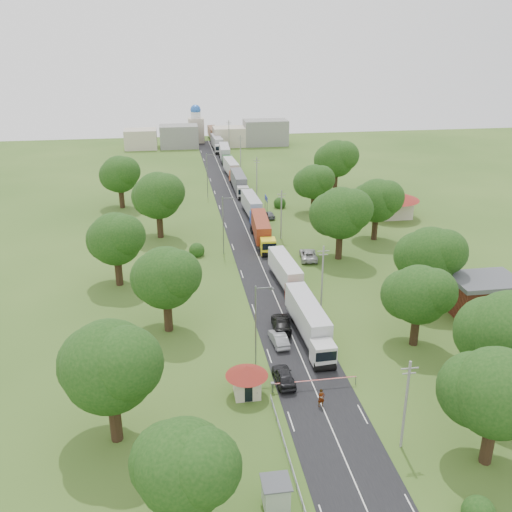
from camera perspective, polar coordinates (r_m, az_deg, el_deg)
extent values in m
plane|color=#33551C|center=(83.22, 1.59, -3.32)|extent=(260.00, 260.00, 0.00)
cube|color=black|center=(101.43, -0.44, 1.41)|extent=(8.00, 200.00, 0.04)
cylinder|color=slate|center=(60.85, 1.67, -13.03)|extent=(0.20, 0.20, 1.10)
cube|color=slate|center=(60.56, 1.67, -12.64)|extent=(0.35, 0.35, 0.25)
cylinder|color=red|center=(61.45, 5.90, -12.26)|extent=(9.00, 0.12, 0.12)
cylinder|color=slate|center=(62.90, 9.94, -12.16)|extent=(0.10, 0.10, 1.00)
cube|color=beige|center=(60.12, -0.92, -12.75)|extent=(2.60, 2.60, 2.40)
cone|color=maroon|center=(59.17, -0.93, -11.40)|extent=(4.40, 4.40, 1.10)
cube|color=black|center=(60.16, 0.34, -12.49)|extent=(0.02, 1.20, 0.90)
cube|color=black|center=(59.17, -0.74, -13.62)|extent=(0.80, 0.02, 1.90)
cube|color=#99A593|center=(48.71, 2.00, -22.70)|extent=(2.00, 2.00, 2.30)
cube|color=#47494F|center=(47.88, 2.02, -21.67)|extent=(2.30, 2.30, 0.12)
cube|color=black|center=(48.76, 3.27, -22.42)|extent=(0.02, 1.00, 0.80)
cylinder|color=slate|center=(114.50, 1.12, 4.86)|extent=(0.12, 0.12, 4.00)
cylinder|color=slate|center=(116.77, 0.91, 5.20)|extent=(0.12, 0.12, 4.00)
cube|color=navy|center=(115.18, 1.02, 5.80)|extent=(0.06, 3.00, 1.00)
cube|color=silver|center=(115.18, 1.02, 5.80)|extent=(0.07, 3.10, 0.06)
cylinder|color=gray|center=(53.39, 14.72, -14.25)|extent=(0.24, 0.24, 9.00)
cube|color=gray|center=(51.29, 15.13, -10.80)|extent=(1.60, 0.10, 0.10)
cube|color=gray|center=(51.56, 15.07, -11.27)|extent=(1.20, 0.10, 0.10)
cylinder|color=gray|center=(76.31, 6.64, -2.17)|extent=(0.24, 0.24, 9.00)
cube|color=gray|center=(74.86, 6.77, 0.49)|extent=(1.60, 0.10, 0.10)
cube|color=gray|center=(75.04, 6.75, 0.13)|extent=(1.20, 0.10, 0.10)
cylinder|color=gray|center=(101.80, 2.54, 4.15)|extent=(0.24, 0.24, 9.00)
cube|color=gray|center=(100.72, 2.58, 6.21)|extent=(1.60, 0.10, 0.10)
cube|color=gray|center=(100.86, 2.57, 5.93)|extent=(1.20, 0.10, 0.10)
cylinder|color=gray|center=(128.35, 0.08, 7.89)|extent=(0.24, 0.24, 9.00)
cube|color=gray|center=(127.49, 0.08, 9.54)|extent=(1.60, 0.10, 0.10)
cube|color=gray|center=(127.60, 0.08, 9.32)|extent=(1.20, 0.10, 0.10)
cylinder|color=gray|center=(155.40, -1.55, 10.33)|extent=(0.24, 0.24, 9.00)
cube|color=gray|center=(154.70, -1.57, 11.71)|extent=(1.60, 0.10, 0.10)
cube|color=gray|center=(154.78, -1.57, 11.52)|extent=(1.20, 0.10, 0.10)
cylinder|color=gray|center=(182.74, -2.72, 12.04)|extent=(0.24, 0.24, 9.00)
cube|color=gray|center=(182.14, -2.74, 13.21)|extent=(1.60, 0.10, 0.10)
cube|color=gray|center=(182.22, -2.74, 13.06)|extent=(1.20, 0.10, 0.10)
cylinder|color=slate|center=(62.54, -0.03, -7.18)|extent=(0.16, 0.16, 10.00)
cube|color=slate|center=(60.54, 0.81, -3.22)|extent=(1.80, 0.10, 0.10)
cube|color=slate|center=(60.73, 1.55, -3.29)|extent=(0.50, 0.22, 0.15)
cylinder|color=slate|center=(94.46, -3.31, 3.03)|extent=(0.16, 0.16, 10.00)
cube|color=slate|center=(93.15, -2.82, 5.80)|extent=(1.80, 0.10, 0.10)
cube|color=slate|center=(93.27, -2.32, 5.74)|extent=(0.50, 0.22, 0.15)
cylinder|color=slate|center=(128.00, -4.91, 8.00)|extent=(0.16, 0.16, 10.00)
cube|color=slate|center=(127.03, -4.57, 10.08)|extent=(1.80, 0.10, 0.10)
cube|color=slate|center=(127.12, -4.20, 10.03)|extent=(0.50, 0.22, 0.15)
cylinder|color=#382616|center=(55.43, 22.19, -16.88)|extent=(1.08, 1.08, 4.20)
sphere|color=#153A0F|center=(52.53, 22.99, -12.46)|extent=(7.70, 7.70, 7.70)
sphere|color=#153A0F|center=(53.25, 21.11, -12.37)|extent=(6.60, 6.60, 6.60)
cylinder|color=#382616|center=(63.64, 23.36, -11.48)|extent=(1.12, 1.12, 4.55)
sphere|color=#153A0F|center=(60.93, 24.13, -7.05)|extent=(8.40, 8.40, 8.40)
sphere|color=#153A0F|center=(61.69, 22.38, -7.04)|extent=(7.20, 7.20, 7.20)
cylinder|color=#382616|center=(70.96, 15.59, -7.14)|extent=(1.04, 1.04, 3.85)
sphere|color=#153A0F|center=(68.89, 15.98, -3.73)|extent=(7.00, 7.00, 7.00)
sphere|color=#153A0F|center=(68.29, 17.33, -3.42)|extent=(5.50, 5.50, 5.50)
sphere|color=#153A0F|center=(69.73, 14.77, -3.74)|extent=(6.00, 6.00, 6.00)
cylinder|color=#382616|center=(81.34, 16.68, -3.28)|extent=(1.08, 1.08, 4.20)
sphere|color=#153A0F|center=(79.39, 17.07, 0.08)|extent=(7.70, 7.70, 7.70)
sphere|color=#153A0F|center=(78.79, 18.37, 0.40)|extent=(6.05, 6.05, 6.05)
sphere|color=#153A0F|center=(80.28, 15.91, 0.02)|extent=(6.60, 6.60, 6.60)
cylinder|color=#382616|center=(94.25, 8.30, 1.03)|extent=(1.12, 1.12, 4.55)
sphere|color=#153A0F|center=(92.44, 8.49, 4.26)|extent=(8.40, 8.40, 8.40)
sphere|color=#153A0F|center=(91.54, 9.64, 4.61)|extent=(6.60, 6.60, 6.60)
sphere|color=#153A0F|center=(93.65, 7.50, 4.16)|extent=(7.20, 7.20, 7.20)
cylinder|color=#382616|center=(104.25, 11.78, 2.74)|extent=(1.08, 1.08, 4.20)
sphere|color=#153A0F|center=(102.74, 12.00, 5.44)|extent=(7.70, 7.70, 7.70)
sphere|color=#153A0F|center=(102.03, 12.98, 5.73)|extent=(6.05, 6.05, 6.05)
sphere|color=#153A0F|center=(103.75, 11.14, 5.35)|extent=(6.60, 6.60, 6.60)
cylinder|color=#382616|center=(117.67, 5.74, 5.19)|extent=(1.04, 1.04, 3.85)
sphere|color=#153A0F|center=(116.43, 5.83, 7.39)|extent=(7.00, 7.00, 7.00)
sphere|color=#153A0F|center=(115.63, 6.57, 7.64)|extent=(5.50, 5.50, 5.50)
sphere|color=#153A0F|center=(117.49, 5.19, 7.29)|extent=(6.00, 6.00, 6.00)
cylinder|color=#382616|center=(133.88, 7.92, 7.28)|extent=(1.12, 1.12, 4.55)
sphere|color=#153A0F|center=(132.61, 8.05, 9.61)|extent=(8.40, 8.40, 8.40)
sphere|color=#153A0F|center=(131.75, 8.85, 9.89)|extent=(6.60, 6.60, 6.60)
sphere|color=#153A0F|center=(133.81, 7.35, 9.49)|extent=(7.20, 7.20, 7.20)
sphere|color=#153A0F|center=(43.01, -7.17, -20.22)|extent=(7.00, 7.00, 7.00)
sphere|color=#153A0F|center=(41.79, -5.34, -20.25)|extent=(5.50, 5.50, 5.50)
sphere|color=#153A0F|center=(44.30, -8.58, -19.70)|extent=(6.00, 6.00, 6.00)
cylinder|color=#382616|center=(55.39, -13.90, -15.54)|extent=(1.12, 1.12, 4.55)
sphere|color=#153A0F|center=(52.26, -14.45, -10.65)|extent=(8.40, 8.40, 8.40)
sphere|color=#153A0F|center=(50.62, -12.94, -10.44)|extent=(6.60, 6.60, 6.60)
sphere|color=#153A0F|center=(53.99, -15.55, -10.39)|extent=(7.20, 7.20, 7.20)
cylinder|color=#382616|center=(72.16, -8.79, -5.88)|extent=(1.08, 1.08, 4.20)
sphere|color=#153A0F|center=(69.95, -9.03, -2.15)|extent=(7.70, 7.70, 7.70)
sphere|color=#153A0F|center=(68.61, -7.91, -1.83)|extent=(6.05, 6.05, 6.05)
sphere|color=#153A0F|center=(71.46, -9.89, -2.17)|extent=(6.60, 6.60, 6.60)
cylinder|color=#382616|center=(86.13, -13.57, -1.53)|extent=(1.08, 1.08, 4.20)
sphere|color=#153A0F|center=(84.29, -13.87, 1.67)|extent=(7.70, 7.70, 7.70)
sphere|color=#153A0F|center=(82.87, -13.03, 2.01)|extent=(6.05, 6.05, 6.05)
sphere|color=#153A0F|center=(85.88, -14.50, 1.59)|extent=(6.60, 6.60, 6.60)
cylinder|color=#382616|center=(104.45, -9.58, 3.03)|extent=(1.12, 1.12, 4.55)
sphere|color=#153A0F|center=(102.83, -9.77, 5.98)|extent=(8.40, 8.40, 8.40)
sphere|color=#153A0F|center=(101.41, -8.96, 6.33)|extent=(6.60, 6.60, 6.60)
sphere|color=#153A0F|center=(104.46, -10.41, 5.84)|extent=(7.20, 7.20, 7.20)
cylinder|color=#382616|center=(124.03, -13.28, 5.66)|extent=(1.08, 1.08, 4.20)
sphere|color=#153A0F|center=(122.76, -13.49, 7.95)|extent=(7.70, 7.70, 7.70)
sphere|color=#153A0F|center=(121.39, -12.90, 8.26)|extent=(6.05, 6.05, 6.05)
sphere|color=#153A0F|center=(124.31, -13.93, 7.82)|extent=(6.60, 6.60, 6.60)
cube|color=maroon|center=(80.83, 21.73, -3.97)|extent=(8.00, 6.00, 4.60)
cube|color=#47494F|center=(79.81, 21.98, -2.28)|extent=(8.60, 6.60, 0.60)
cube|color=beige|center=(117.76, 13.46, 4.74)|extent=(7.00, 5.00, 4.00)
cone|color=maroon|center=(116.98, 13.58, 6.10)|extent=(10.08, 10.08, 1.80)
cube|color=gray|center=(186.85, -7.72, 11.77)|extent=(12.00, 8.00, 7.00)
cube|color=beige|center=(187.95, -2.73, 11.84)|extent=(10.00, 8.00, 6.00)
cube|color=gray|center=(189.43, 0.96, 12.25)|extent=(14.00, 8.00, 8.00)
cube|color=beige|center=(187.07, -11.45, 11.40)|extent=(10.00, 8.00, 6.00)
cube|color=beige|center=(194.87, -5.99, 12.40)|extent=(5.00, 5.00, 8.00)
cylinder|color=silver|center=(194.13, -6.05, 13.86)|extent=(3.20, 3.20, 2.00)
sphere|color=#2659B2|center=(193.92, -6.07, 14.33)|extent=(3.40, 3.40, 3.40)
cube|color=silver|center=(64.86, 6.73, -9.66)|extent=(2.59, 2.59, 2.60)
cube|color=black|center=(63.65, 7.04, -9.96)|extent=(2.39, 0.11, 1.14)
cube|color=slate|center=(64.44, 6.97, -10.99)|extent=(2.29, 0.34, 0.36)
cube|color=slate|center=(71.34, 5.16, -7.24)|extent=(2.84, 12.03, 0.31)
cube|color=silver|center=(70.73, 5.15, -5.80)|extent=(3.06, 12.35, 3.12)
cylinder|color=black|center=(64.68, 6.91, -10.91)|extent=(2.44, 1.04, 1.04)
cylinder|color=black|center=(66.20, 6.47, -10.05)|extent=(2.44, 1.04, 1.04)
cylinder|color=black|center=(74.57, 4.49, -6.08)|extent=(2.44, 1.04, 1.04)
cylinder|color=black|center=(75.91, 4.23, -5.54)|extent=(2.44, 1.04, 1.04)
cube|color=maroon|center=(78.43, 3.92, -3.81)|extent=(2.43, 2.43, 2.38)
cube|color=black|center=(77.28, 4.11, -3.96)|extent=(2.18, 0.16, 1.05)
cube|color=slate|center=(77.89, 4.08, -4.79)|extent=(2.10, 0.39, 0.33)
cube|color=slate|center=(84.64, 2.93, -2.36)|extent=(2.90, 11.05, 0.29)
cube|color=silver|center=(84.22, 2.91, -1.22)|extent=(3.11, 11.35, 2.85)
cylinder|color=black|center=(78.12, 4.04, -4.74)|extent=(2.23, 0.95, 0.95)
cylinder|color=black|center=(79.62, 3.77, -4.20)|extent=(2.23, 0.95, 0.95)
cylinder|color=black|center=(87.72, 2.49, -1.63)|extent=(2.23, 0.95, 0.95)
cylinder|color=black|center=(89.00, 2.31, -1.27)|extent=(2.23, 0.95, 0.95)
cube|color=yellow|center=(95.03, 1.21, 0.99)|extent=(2.60, 2.60, 2.54)
cube|color=black|center=(93.77, 1.34, 0.93)|extent=(2.34, 0.18, 1.12)
cube|color=slate|center=(94.32, 1.33, 0.16)|extent=(2.25, 0.40, 0.36)
cube|color=slate|center=(101.89, 0.51, 1.96)|extent=(3.14, 11.83, 0.31)
cube|color=maroon|center=(101.57, 0.48, 2.99)|extent=(3.37, 12.15, 3.05)
cylinder|color=black|center=(94.57, 1.30, 0.19)|extent=(2.39, 1.02, 1.02)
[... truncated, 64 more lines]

